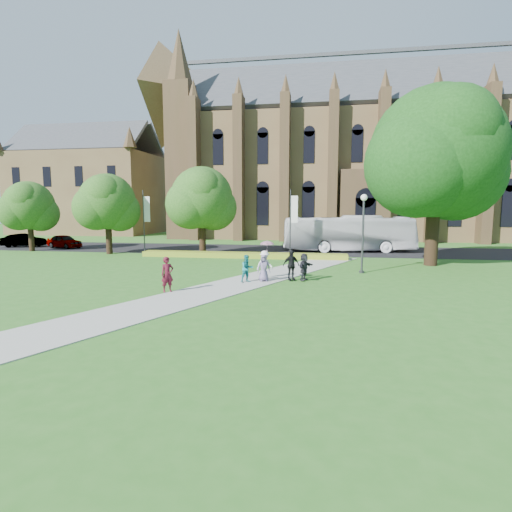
% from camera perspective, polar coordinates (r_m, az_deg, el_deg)
% --- Properties ---
extents(ground, '(160.00, 160.00, 0.00)m').
position_cam_1_polar(ground, '(21.75, -3.58, -4.68)').
color(ground, '#2D6B20').
rests_on(ground, ground).
extents(road, '(160.00, 10.00, 0.02)m').
position_cam_1_polar(road, '(41.27, 2.63, 0.89)').
color(road, black).
rests_on(road, ground).
extents(footpath, '(15.58, 28.54, 0.04)m').
position_cam_1_polar(footpath, '(22.70, -3.02, -4.12)').
color(footpath, '#B2B2A8').
rests_on(footpath, ground).
extents(flower_hedge, '(18.00, 1.40, 0.45)m').
position_cam_1_polar(flower_hedge, '(34.88, -1.94, 0.13)').
color(flower_hedge, '#ADB424').
rests_on(flower_hedge, ground).
extents(cathedral, '(52.60, 18.25, 28.00)m').
position_cam_1_polar(cathedral, '(61.31, 14.63, 14.83)').
color(cathedral, brown).
rests_on(cathedral, ground).
extents(building_west, '(22.00, 14.00, 18.30)m').
position_cam_1_polar(building_west, '(73.93, -22.70, 10.20)').
color(building_west, brown).
rests_on(building_west, ground).
extents(streetlamp, '(0.44, 0.44, 5.24)m').
position_cam_1_polar(streetlamp, '(27.41, 15.06, 4.46)').
color(streetlamp, '#38383D').
rests_on(streetlamp, ground).
extents(large_tree, '(9.60, 9.60, 13.20)m').
position_cam_1_polar(large_tree, '(33.04, 24.35, 13.29)').
color(large_tree, '#332114').
rests_on(large_tree, ground).
extents(street_tree_0, '(5.20, 5.20, 7.50)m').
position_cam_1_polar(street_tree_0, '(40.00, -20.48, 7.25)').
color(street_tree_0, '#332114').
rests_on(street_tree_0, ground).
extents(street_tree_1, '(5.60, 5.60, 8.05)m').
position_cam_1_polar(street_tree_1, '(36.88, -7.74, 8.22)').
color(street_tree_1, '#332114').
rests_on(street_tree_1, ground).
extents(street_tree_2, '(4.80, 4.80, 6.95)m').
position_cam_1_polar(street_tree_2, '(45.91, -29.68, 6.25)').
color(street_tree_2, '#332114').
rests_on(street_tree_2, ground).
extents(banner_pole_0, '(0.70, 0.10, 6.00)m').
position_cam_1_polar(banner_pole_0, '(36.07, 5.11, 5.37)').
color(banner_pole_0, '#38383D').
rests_on(banner_pole_0, ground).
extents(banner_pole_1, '(0.70, 0.10, 6.00)m').
position_cam_1_polar(banner_pole_1, '(39.65, -15.59, 5.29)').
color(banner_pole_1, '#38383D').
rests_on(banner_pole_1, ground).
extents(tour_coach, '(13.10, 4.58, 3.57)m').
position_cam_1_polar(tour_coach, '(40.52, 13.02, 3.16)').
color(tour_coach, white).
rests_on(tour_coach, road).
extents(car_0, '(4.55, 3.02, 1.44)m').
position_cam_1_polar(car_0, '(47.75, -25.70, 1.92)').
color(car_0, gray).
rests_on(car_0, road).
extents(car_1, '(4.66, 2.54, 1.46)m').
position_cam_1_polar(car_1, '(50.90, -30.24, 1.94)').
color(car_1, gray).
rests_on(car_1, road).
extents(pedestrian_0, '(0.79, 0.77, 1.83)m').
position_cam_1_polar(pedestrian_0, '(21.04, -12.56, -2.59)').
color(pedestrian_0, '#511220').
rests_on(pedestrian_0, footpath).
extents(pedestrian_1, '(0.99, 0.95, 1.60)m').
position_cam_1_polar(pedestrian_1, '(23.24, -1.28, -1.80)').
color(pedestrian_1, '#197E81').
rests_on(pedestrian_1, footpath).
extents(pedestrian_2, '(1.25, 1.16, 1.69)m').
position_cam_1_polar(pedestrian_2, '(24.57, 1.24, -1.21)').
color(pedestrian_2, white).
rests_on(pedestrian_2, footpath).
extents(pedestrian_3, '(1.14, 0.93, 1.82)m').
position_cam_1_polar(pedestrian_3, '(23.93, 5.04, -1.31)').
color(pedestrian_3, black).
rests_on(pedestrian_3, footpath).
extents(pedestrian_4, '(0.89, 0.71, 1.58)m').
position_cam_1_polar(pedestrian_4, '(23.55, 1.11, -1.71)').
color(pedestrian_4, slate).
rests_on(pedestrian_4, footpath).
extents(pedestrian_5, '(1.06, 1.57, 1.62)m').
position_cam_1_polar(pedestrian_5, '(23.97, 6.91, -1.56)').
color(pedestrian_5, '#24242B').
rests_on(pedestrian_5, footpath).
extents(parasol, '(1.03, 1.03, 0.72)m').
position_cam_1_polar(parasol, '(23.48, 1.59, 1.09)').
color(parasol, '#E9A4AA').
rests_on(parasol, pedestrian_4).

